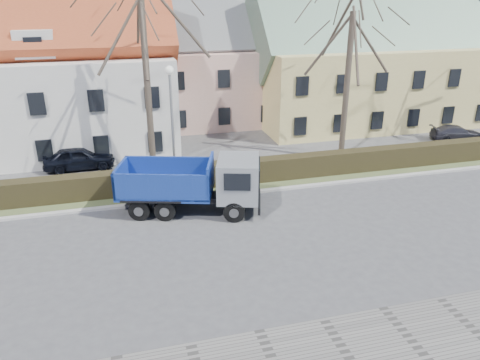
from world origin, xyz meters
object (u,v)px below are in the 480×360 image
object	(u,v)px
parked_car_a	(79,158)
parked_car_b	(457,133)
cart_frame	(154,202)
streetlight	(173,127)
dump_truck	(185,184)

from	to	relation	value
parked_car_a	parked_car_b	distance (m)	26.07
cart_frame	parked_car_a	size ratio (longest dim) A/B	0.17
streetlight	parked_car_b	distance (m)	21.12
streetlight	cart_frame	xyz separation A→B (m)	(-1.44, -2.91, -2.99)
dump_truck	streetlight	distance (m)	4.07
streetlight	parked_car_a	distance (m)	7.05
parked_car_a	parked_car_b	size ratio (longest dim) A/B	1.13
parked_car_b	parked_car_a	bearing A→B (deg)	101.35
streetlight	cart_frame	world-z (taller)	streetlight
streetlight	parked_car_b	xyz separation A→B (m)	(20.74, 2.90, -2.78)
streetlight	dump_truck	bearing A→B (deg)	-89.59
streetlight	parked_car_b	world-z (taller)	streetlight
dump_truck	streetlight	xyz separation A→B (m)	(-0.03, 3.61, 1.88)
cart_frame	dump_truck	bearing A→B (deg)	-25.44
cart_frame	parked_car_b	size ratio (longest dim) A/B	0.20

